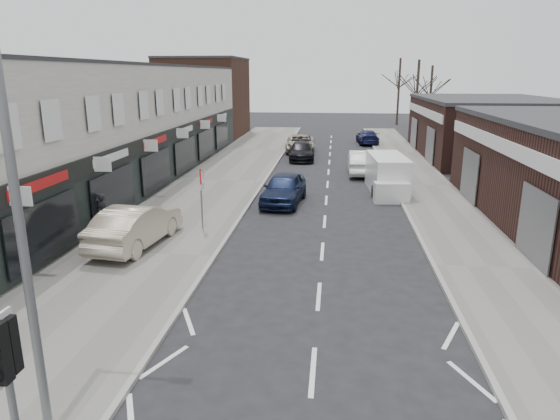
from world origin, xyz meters
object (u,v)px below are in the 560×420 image
(street_lamp, at_px, (26,200))
(parked_car_right_a, at_px, (362,162))
(sedan_on_pavement, at_px, (136,225))
(traffic_light, at_px, (5,365))
(warning_sign, at_px, (202,181))
(parked_car_left_b, at_px, (301,151))
(pedestrian, at_px, (103,212))
(parked_car_right_b, at_px, (366,161))
(parked_car_left_a, at_px, (284,189))
(parked_car_right_c, at_px, (367,137))
(white_van, at_px, (387,175))
(parked_car_left_c, at_px, (300,144))

(street_lamp, relative_size, parked_car_right_a, 1.63)
(sedan_on_pavement, bearing_deg, traffic_light, 110.26)
(street_lamp, distance_m, parked_car_right_a, 27.43)
(warning_sign, bearing_deg, parked_car_left_b, 81.07)
(pedestrian, distance_m, parked_car_right_b, 18.89)
(traffic_light, height_order, warning_sign, traffic_light)
(sedan_on_pavement, height_order, parked_car_left_a, sedan_on_pavement)
(traffic_light, xyz_separation_m, sedan_on_pavement, (-2.77, 11.61, -1.49))
(warning_sign, xyz_separation_m, parked_car_right_a, (7.36, 13.52, -1.39))
(warning_sign, bearing_deg, parked_car_left_a, 59.95)
(parked_car_left_a, height_order, parked_car_left_b, parked_car_left_a)
(pedestrian, relative_size, parked_car_right_c, 0.36)
(traffic_light, relative_size, parked_car_left_a, 0.66)
(white_van, relative_size, parked_car_right_a, 1.11)
(warning_sign, height_order, parked_car_right_a, warning_sign)
(parked_car_right_a, height_order, parked_car_right_c, parked_car_right_a)
(parked_car_left_a, bearing_deg, street_lamp, -91.64)
(parked_car_right_a, bearing_deg, white_van, 102.85)
(parked_car_right_a, bearing_deg, warning_sign, 61.34)
(sedan_on_pavement, height_order, pedestrian, pedestrian)
(parked_car_right_c, bearing_deg, parked_car_right_a, 81.85)
(pedestrian, bearing_deg, parked_car_right_b, -105.88)
(parked_car_left_a, distance_m, parked_car_right_c, 24.34)
(warning_sign, height_order, parked_car_right_c, warning_sign)
(warning_sign, bearing_deg, traffic_light, -86.90)
(parked_car_left_a, distance_m, parked_car_left_c, 17.75)
(white_van, bearing_deg, warning_sign, -140.41)
(sedan_on_pavement, height_order, parked_car_right_c, sedan_on_pavement)
(warning_sign, bearing_deg, sedan_on_pavement, -129.97)
(warning_sign, distance_m, parked_car_left_a, 6.07)
(sedan_on_pavement, bearing_deg, parked_car_right_c, -102.05)
(warning_sign, bearing_deg, parked_car_right_c, 73.25)
(pedestrian, distance_m, parked_car_right_a, 18.34)
(warning_sign, relative_size, parked_car_left_a, 0.58)
(traffic_light, height_order, parked_car_left_c, traffic_light)
(warning_sign, xyz_separation_m, parked_car_right_b, (7.71, 13.95, -1.39))
(street_lamp, xyz_separation_m, parked_car_right_c, (8.03, 41.58, -3.95))
(warning_sign, relative_size, parked_car_right_a, 0.55)
(parked_car_left_b, bearing_deg, street_lamp, -97.99)
(street_lamp, relative_size, sedan_on_pavement, 1.64)
(pedestrian, distance_m, parked_car_left_c, 24.62)
(parked_car_left_c, bearing_deg, parked_car_right_a, -65.34)
(warning_sign, xyz_separation_m, parked_car_left_b, (2.96, 18.83, -1.52))
(parked_car_left_c, height_order, parked_car_right_c, parked_car_left_c)
(parked_car_left_a, distance_m, parked_car_right_b, 10.03)
(sedan_on_pavement, bearing_deg, parked_car_left_c, -93.50)
(street_lamp, bearing_deg, parked_car_left_b, 85.80)
(traffic_light, distance_m, parked_car_left_a, 19.32)
(pedestrian, distance_m, parked_car_left_b, 20.88)
(street_lamp, height_order, parked_car_left_a, street_lamp)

